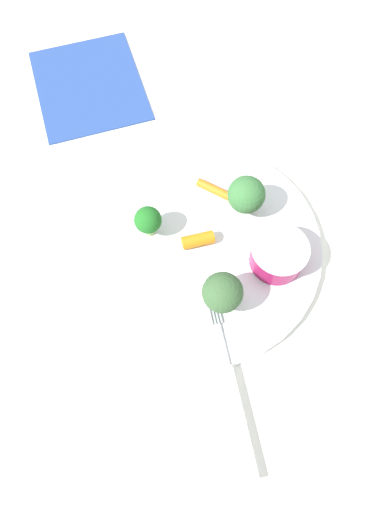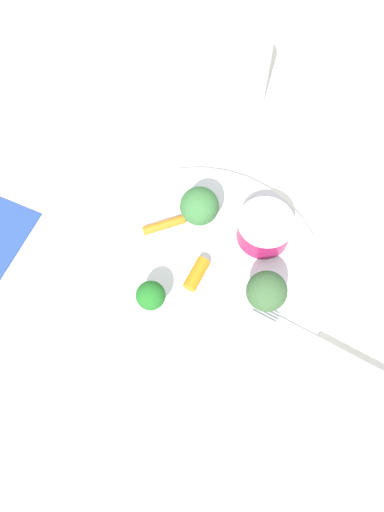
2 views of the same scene
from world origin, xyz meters
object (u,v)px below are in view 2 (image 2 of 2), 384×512
at_px(broccoli_floret_2, 203,206).
at_px(fork, 329,346).
at_px(plate, 196,279).
at_px(carrot_stick_0, 164,225).
at_px(sauce_cup, 264,229).
at_px(broccoli_floret_0, 151,296).
at_px(broccoli_floret_1, 267,292).
at_px(drinking_glass, 240,75).
at_px(carrot_stick_1, 192,278).

relative_size(broccoli_floret_2, fork, 0.34).
xyz_separation_m(plate, carrot_stick_0, (-0.04, 0.06, 0.01)).
bearing_deg(sauce_cup, carrot_stick_0, 176.91).
distance_m(sauce_cup, carrot_stick_0, 0.11).
xyz_separation_m(broccoli_floret_0, broccoli_floret_1, (0.12, 0.01, 0.01)).
bearing_deg(fork, broccoli_floret_1, 146.62).
bearing_deg(drinking_glass, broccoli_floret_2, -101.76).
bearing_deg(drinking_glass, sauce_cup, -81.24).
height_order(plate, drinking_glass, drinking_glass).
xyz_separation_m(broccoli_floret_0, broccoli_floret_2, (0.05, 0.10, 0.01)).
distance_m(sauce_cup, broccoli_floret_1, 0.08).
bearing_deg(broccoli_floret_0, carrot_stick_1, 36.05).
bearing_deg(broccoli_floret_0, plate, 37.03).
bearing_deg(carrot_stick_1, broccoli_floret_0, -143.95).
distance_m(broccoli_floret_0, broccoli_floret_2, 0.12).
xyz_separation_m(fork, drinking_glass, (-0.10, 0.32, 0.04)).
bearing_deg(carrot_stick_1, carrot_stick_0, 118.48).
distance_m(plate, drinking_glass, 0.26).
xyz_separation_m(broccoli_floret_2, drinking_glass, (0.04, 0.18, 0.01)).
relative_size(sauce_cup, carrot_stick_1, 1.70).
relative_size(carrot_stick_0, carrot_stick_1, 1.33).
bearing_deg(carrot_stick_1, drinking_glass, 79.70).
bearing_deg(carrot_stick_0, fork, -36.19).
bearing_deg(sauce_cup, fork, -61.71).
bearing_deg(carrot_stick_0, broccoli_floret_2, 12.67).
distance_m(sauce_cup, broccoli_floret_0, 0.15).
relative_size(plate, drinking_glass, 2.76).
bearing_deg(drinking_glass, carrot_stick_1, -100.30).
distance_m(broccoli_floret_2, carrot_stick_1, 0.08).
relative_size(carrot_stick_0, drinking_glass, 0.47).
height_order(plate, carrot_stick_0, carrot_stick_0).
height_order(plate, sauce_cup, sauce_cup).
bearing_deg(broccoli_floret_1, carrot_stick_0, 142.19).
xyz_separation_m(carrot_stick_1, fork, (0.15, -0.07, -0.01)).
bearing_deg(carrot_stick_1, fork, -24.88).
bearing_deg(drinking_glass, plate, -99.46).
bearing_deg(carrot_stick_0, carrot_stick_1, -61.52).
height_order(broccoli_floret_1, carrot_stick_0, broccoli_floret_1).
bearing_deg(plate, drinking_glass, 80.54).
height_order(broccoli_floret_2, carrot_stick_0, broccoli_floret_2).
height_order(sauce_cup, carrot_stick_1, sauce_cup).
xyz_separation_m(sauce_cup, broccoli_floret_0, (-0.12, -0.09, 0.01)).
distance_m(plate, fork, 0.16).
xyz_separation_m(plate, broccoli_floret_2, (0.00, 0.07, 0.04)).
relative_size(plate, carrot_stick_1, 7.78).
bearing_deg(broccoli_floret_2, carrot_stick_1, -96.65).
bearing_deg(fork, broccoli_floret_0, 168.64).
relative_size(carrot_stick_1, fork, 0.22).
distance_m(broccoli_floret_0, fork, 0.19).
height_order(sauce_cup, fork, sauce_cup).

